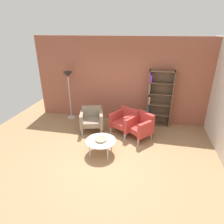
{
  "coord_description": "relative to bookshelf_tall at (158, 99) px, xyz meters",
  "views": [
    {
      "loc": [
        0.9,
        -3.97,
        3.09
      ],
      "look_at": [
        -0.11,
        0.84,
        0.95
      ],
      "focal_mm": 30.6,
      "sensor_mm": 36.0,
      "label": 1
    }
  ],
  "objects": [
    {
      "name": "armchair_spare_guest",
      "position": [
        -2.06,
        -0.9,
        -0.54
      ],
      "size": [
        0.86,
        0.82,
        0.78
      ],
      "rotation": [
        0.0,
        0.0,
        0.27
      ],
      "color": "gray",
      "rests_on": "ground_plane"
    },
    {
      "name": "coffee_table_low",
      "position": [
        -1.44,
        -2.08,
        -0.58
      ],
      "size": [
        0.8,
        0.8,
        0.4
      ],
      "color": "silver",
      "rests_on": "ground_plane"
    },
    {
      "name": "ground_plane",
      "position": [
        -1.17,
        -2.26,
        -0.95
      ],
      "size": [
        8.32,
        8.32,
        0.0
      ],
      "primitive_type": "plane",
      "color": "#9E7751"
    },
    {
      "name": "brick_back_panel",
      "position": [
        -1.17,
        0.2,
        0.5
      ],
      "size": [
        6.4,
        0.12,
        2.9
      ],
      "primitive_type": "cube",
      "color": "#9E5642",
      "rests_on": "ground_plane"
    },
    {
      "name": "armchair_by_bookshelf",
      "position": [
        -0.5,
        -1.03,
        -0.54
      ],
      "size": [
        0.95,
        0.94,
        0.78
      ],
      "rotation": [
        0.0,
        0.0,
        -0.7
      ],
      "color": "#B73833",
      "rests_on": "ground_plane"
    },
    {
      "name": "armchair_corner_red",
      "position": [
        -0.98,
        -0.81,
        -0.54
      ],
      "size": [
        0.94,
        0.92,
        0.78
      ],
      "rotation": [
        0.0,
        0.0,
        -0.55
      ],
      "color": "#B73833",
      "rests_on": "ground_plane"
    },
    {
      "name": "bookshelf_tall",
      "position": [
        0.0,
        0.0,
        0.0
      ],
      "size": [
        0.8,
        0.3,
        1.9
      ],
      "color": "brown",
      "rests_on": "ground_plane"
    },
    {
      "name": "decorative_bowl",
      "position": [
        -1.44,
        -2.08,
        -0.52
      ],
      "size": [
        0.32,
        0.32,
        0.05
      ],
      "color": "tan",
      "rests_on": "coffee_table_low"
    },
    {
      "name": "floor_lamp_torchiere",
      "position": [
        -3.12,
        -0.11,
        0.5
      ],
      "size": [
        0.32,
        0.32,
        1.74
      ],
      "color": "silver",
      "rests_on": "ground_plane"
    }
  ]
}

